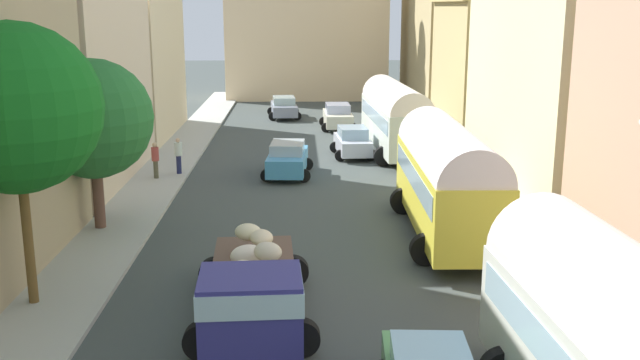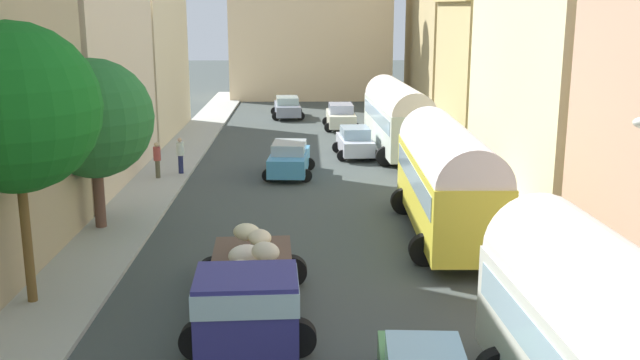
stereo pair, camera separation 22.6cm
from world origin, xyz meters
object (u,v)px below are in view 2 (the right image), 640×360
object	(u,v)px
cargo_truck_0	(249,289)
car_3	(355,142)
pedestrian_0	(157,159)
car_0	(289,159)
parked_bus_1	(447,175)
parked_bus_0	(620,356)
car_1	(287,107)
pedestrian_1	(180,154)
parked_bus_2	(397,115)
car_4	(341,116)

from	to	relation	value
cargo_truck_0	car_3	distance (m)	21.90
pedestrian_0	car_0	bearing A→B (deg)	8.36
parked_bus_1	car_0	xyz separation A→B (m)	(-5.65, 9.54, -1.39)
parked_bus_0	cargo_truck_0	distance (m)	8.84
parked_bus_1	car_1	size ratio (longest dim) A/B	2.18
car_1	pedestrian_1	bearing A→B (deg)	-104.07
parked_bus_0	pedestrian_1	distance (m)	25.39
cargo_truck_0	car_1	world-z (taller)	cargo_truck_0
car_3	parked_bus_2	bearing A→B (deg)	16.68
pedestrian_1	car_0	bearing A→B (deg)	-0.28
parked_bus_0	car_4	world-z (taller)	parked_bus_0
parked_bus_1	cargo_truck_0	distance (m)	9.86
car_0	car_4	distance (m)	13.88
parked_bus_2	pedestrian_1	bearing A→B (deg)	-154.79
parked_bus_0	car_1	xyz separation A→B (m)	(-6.57, 41.27, -1.38)
parked_bus_2	car_1	distance (m)	14.84
parked_bus_2	car_3	world-z (taller)	parked_bus_2
parked_bus_0	car_3	world-z (taller)	parked_bus_0
parked_bus_2	car_4	distance (m)	8.87
cargo_truck_0	pedestrian_0	world-z (taller)	cargo_truck_0
parked_bus_0	parked_bus_1	distance (m)	13.20
cargo_truck_0	pedestrian_1	xyz separation A→B (m)	(-4.51, 17.08, -0.07)
car_0	pedestrian_1	distance (m)	5.16
parked_bus_2	car_1	xyz separation A→B (m)	(-6.28, 13.38, -1.39)
car_0	parked_bus_0	bearing A→B (deg)	-75.09
parked_bus_2	car_0	distance (m)	7.85
car_1	pedestrian_0	xyz separation A→B (m)	(-5.55, -19.43, 0.28)
car_0	car_4	bearing A→B (deg)	77.05
parked_bus_0	car_3	distance (m)	27.36
car_0	parked_bus_1	bearing A→B (deg)	-59.38
pedestrian_1	car_3	bearing A→B (deg)	27.35
parked_bus_2	car_0	bearing A→B (deg)	-138.14
car_0	pedestrian_1	xyz separation A→B (m)	(-5.16, 0.02, 0.24)
parked_bus_0	pedestrian_0	size ratio (longest dim) A/B	4.69
car_0	car_1	size ratio (longest dim) A/B	0.97
parked_bus_1	car_3	bearing A→B (deg)	99.01
car_1	car_4	xyz separation A→B (m)	(3.63, -5.01, 0.06)
parked_bus_0	car_0	xyz separation A→B (m)	(-6.05, 22.73, -1.33)
cargo_truck_0	car_3	xyz separation A→B (m)	(4.07, 21.52, -0.33)
car_1	pedestrian_1	distance (m)	19.09
parked_bus_1	pedestrian_1	bearing A→B (deg)	138.47
car_0	car_3	world-z (taller)	car_0
car_1	pedestrian_1	world-z (taller)	pedestrian_1
car_4	car_0	bearing A→B (deg)	-102.95
car_3	cargo_truck_0	bearing A→B (deg)	-100.71
car_3	car_4	bearing A→B (deg)	92.00
parked_bus_1	parked_bus_2	xyz separation A→B (m)	(0.12, 14.71, -0.05)
car_4	parked_bus_2	bearing A→B (deg)	-72.40
car_1	parked_bus_1	bearing A→B (deg)	-77.62
car_3	pedestrian_0	xyz separation A→B (m)	(-9.49, -5.36, 0.25)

